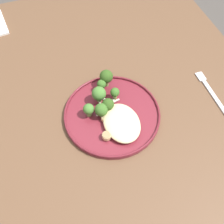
{
  "coord_description": "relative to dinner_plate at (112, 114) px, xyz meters",
  "views": [
    {
      "loc": [
        0.39,
        -0.16,
        1.44
      ],
      "look_at": [
        -0.03,
        -0.01,
        0.76
      ],
      "focal_mm": 43.7,
      "sensor_mm": 36.0,
      "label": 1
    }
  ],
  "objects": [
    {
      "name": "broccoli_floret_center_pile",
      "position": [
        -0.05,
        0.03,
        0.03
      ],
      "size": [
        0.03,
        0.03,
        0.05
      ],
      "color": "#89A356",
      "rests_on": "dinner_plate"
    },
    {
      "name": "broccoli_floret_tall_stalk",
      "position": [
        -0.06,
        -0.02,
        0.04
      ],
      "size": [
        0.04,
        0.04,
        0.06
      ],
      "color": "#89A356",
      "rests_on": "dinner_plate"
    },
    {
      "name": "wooden_dining_table",
      "position": [
        0.03,
        0.01,
        -0.09
      ],
      "size": [
        1.4,
        1.0,
        0.74
      ],
      "color": "brown",
      "rests_on": "ground"
    },
    {
      "name": "seared_scallop_tilted_round",
      "position": [
        0.04,
        0.02,
        0.01
      ],
      "size": [
        0.03,
        0.03,
        0.01
      ],
      "color": "#E5C689",
      "rests_on": "dinner_plate"
    },
    {
      "name": "onion_sliver_curled_piece",
      "position": [
        -0.05,
        0.01,
        0.01
      ],
      "size": [
        0.02,
        0.04,
        0.0
      ],
      "primitive_type": "cube",
      "rotation": [
        0.0,
        0.0,
        1.08
      ],
      "color": "silver",
      "rests_on": "dinner_plate"
    },
    {
      "name": "seared_scallop_tiny_bay",
      "position": [
        0.01,
        -0.03,
        0.01
      ],
      "size": [
        0.02,
        0.02,
        0.01
      ],
      "color": "#DBB77A",
      "rests_on": "dinner_plate"
    },
    {
      "name": "broccoli_floret_rear_charred",
      "position": [
        -0.09,
        -0.0,
        0.03
      ],
      "size": [
        0.03,
        0.03,
        0.05
      ],
      "color": "#89A356",
      "rests_on": "dinner_plate"
    },
    {
      "name": "broccoli_floret_near_rim",
      "position": [
        -0.0,
        -0.03,
        0.03
      ],
      "size": [
        0.04,
        0.04,
        0.05
      ],
      "color": "#7A994C",
      "rests_on": "dinner_plate"
    },
    {
      "name": "onion_sliver_short_strip",
      "position": [
        -0.05,
        -0.02,
        0.01
      ],
      "size": [
        0.05,
        0.01,
        0.0
      ],
      "primitive_type": "cube",
      "rotation": [
        0.0,
        0.0,
        3.25
      ],
      "color": "silver",
      "rests_on": "dinner_plate"
    },
    {
      "name": "seared_scallop_large_seared",
      "position": [
        0.07,
        0.02,
        0.01
      ],
      "size": [
        0.03,
        0.03,
        0.01
      ],
      "color": "beige",
      "rests_on": "dinner_plate"
    },
    {
      "name": "onion_sliver_pale_crescent",
      "position": [
        -0.02,
        -0.03,
        0.01
      ],
      "size": [
        0.03,
        0.04,
        0.0
      ],
      "primitive_type": "cube",
      "rotation": [
        0.0,
        0.0,
        2.23
      ],
      "color": "silver",
      "rests_on": "dinner_plate"
    },
    {
      "name": "noodle_bed",
      "position": [
        0.05,
        0.01,
        0.01
      ],
      "size": [
        0.14,
        0.1,
        0.03
      ],
      "color": "beige",
      "rests_on": "dinner_plate"
    },
    {
      "name": "broccoli_floret_small_sprig",
      "position": [
        -0.02,
        -0.01,
        0.03
      ],
      "size": [
        0.04,
        0.04,
        0.05
      ],
      "color": "#89A356",
      "rests_on": "dinner_plate"
    },
    {
      "name": "broccoli_floret_beside_noodles",
      "position": [
        -0.11,
        0.02,
        0.04
      ],
      "size": [
        0.04,
        0.04,
        0.06
      ],
      "color": "#7A994C",
      "rests_on": "dinner_plate"
    },
    {
      "name": "seared_scallop_left_edge",
      "position": [
        0.07,
        -0.04,
        0.01
      ],
      "size": [
        0.03,
        0.03,
        0.01
      ],
      "color": "#DBB77A",
      "rests_on": "dinner_plate"
    },
    {
      "name": "ground",
      "position": [
        0.03,
        0.01,
        -0.75
      ],
      "size": [
        6.0,
        6.0,
        0.0
      ],
      "primitive_type": "plane",
      "color": "#47423D"
    },
    {
      "name": "dinner_plate",
      "position": [
        0.0,
        0.0,
        0.0
      ],
      "size": [
        0.29,
        0.29,
        0.02
      ],
      "color": "maroon",
      "rests_on": "wooden_dining_table"
    },
    {
      "name": "dinner_fork",
      "position": [
        0.02,
        0.33,
        -0.01
      ],
      "size": [
        0.19,
        0.02,
        0.0
      ],
      "color": "silver",
      "rests_on": "wooden_dining_table"
    },
    {
      "name": "seared_scallop_on_noodles",
      "position": [
        0.05,
        0.0,
        0.01
      ],
      "size": [
        0.03,
        0.03,
        0.01
      ],
      "color": "#E5C689",
      "rests_on": "dinner_plate"
    },
    {
      "name": "broccoli_floret_left_leaning",
      "position": [
        -0.02,
        -0.07,
        0.03
      ],
      "size": [
        0.03,
        0.03,
        0.05
      ],
      "color": "#7A994C",
      "rests_on": "dinner_plate"
    },
    {
      "name": "onion_sliver_long_sliver",
      "position": [
        -0.04,
        0.02,
        0.01
      ],
      "size": [
        0.01,
        0.05,
        0.0
      ],
      "primitive_type": "cube",
      "rotation": [
        0.0,
        0.0,
        4.9
      ],
      "color": "silver",
      "rests_on": "dinner_plate"
    }
  ]
}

